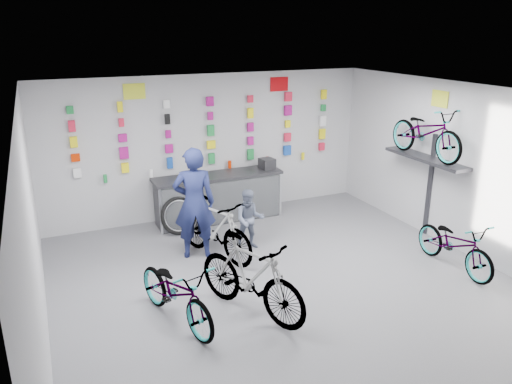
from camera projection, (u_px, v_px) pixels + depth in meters
name	position (u px, v px, depth m)	size (l,w,h in m)	color
floor	(299.00, 298.00, 7.52)	(8.00, 8.00, 0.00)	#57575C
ceiling	(306.00, 98.00, 6.58)	(8.00, 8.00, 0.00)	white
wall_back	(210.00, 146.00, 10.52)	(7.00, 7.00, 0.00)	#BCBCBE
wall_left	(34.00, 247.00, 5.70)	(8.00, 8.00, 0.00)	#BCBCBE
wall_right	(484.00, 176.00, 8.40)	(8.00, 8.00, 0.00)	#BCBCBE
counter	(219.00, 198.00, 10.44)	(2.70, 0.66, 1.00)	black
merch_wall	(216.00, 134.00, 10.42)	(5.55, 0.08, 1.55)	white
wall_bracket	(426.00, 163.00, 9.38)	(0.39, 1.90, 2.00)	#333338
sign_left	(134.00, 91.00, 9.54)	(0.42, 0.02, 0.30)	yellow
sign_right	(279.00, 84.00, 10.73)	(0.42, 0.02, 0.30)	#BC090F
sign_side	(440.00, 99.00, 9.07)	(0.02, 0.40, 0.30)	yellow
bike_left	(176.00, 292.00, 6.79)	(0.62, 1.78, 0.93)	gray
bike_center	(251.00, 277.00, 6.96)	(0.54, 1.93, 1.16)	gray
bike_right	(455.00, 244.00, 8.33)	(0.59, 1.70, 0.89)	gray
bike_service	(215.00, 228.00, 8.70)	(0.52, 1.83, 1.10)	gray
bike_wall	(426.00, 132.00, 9.17)	(0.63, 1.80, 0.95)	gray
clerk	(194.00, 203.00, 8.62)	(0.72, 0.48, 1.99)	#171E49
customer	(250.00, 219.00, 9.07)	(0.55, 0.43, 1.13)	slate
spare_wheel	(179.00, 216.00, 9.78)	(0.80, 0.37, 0.77)	black
register	(267.00, 163.00, 10.68)	(0.28, 0.30, 0.22)	black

